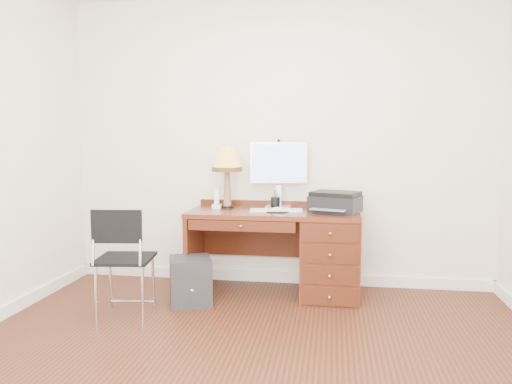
% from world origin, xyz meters
% --- Properties ---
extents(ground, '(4.00, 4.00, 0.00)m').
position_xyz_m(ground, '(0.00, 0.00, 0.00)').
color(ground, '#36170C').
rests_on(ground, ground).
extents(room_shell, '(4.00, 4.00, 4.00)m').
position_xyz_m(room_shell, '(0.00, 0.63, 0.05)').
color(room_shell, white).
rests_on(room_shell, ground).
extents(desk, '(1.50, 0.67, 0.75)m').
position_xyz_m(desk, '(0.32, 1.40, 0.41)').
color(desk, '#5D2513').
rests_on(desk, ground).
extents(monitor, '(0.53, 0.20, 0.61)m').
position_xyz_m(monitor, '(0.02, 1.63, 1.13)').
color(monitor, silver).
rests_on(monitor, desk).
extents(keyboard, '(0.47, 0.19, 0.02)m').
position_xyz_m(keyboard, '(0.02, 1.37, 0.76)').
color(keyboard, white).
rests_on(keyboard, desk).
extents(mouse_pad, '(0.21, 0.21, 0.04)m').
position_xyz_m(mouse_pad, '(0.04, 1.34, 0.76)').
color(mouse_pad, black).
rests_on(mouse_pad, desk).
extents(printer, '(0.49, 0.43, 0.18)m').
position_xyz_m(printer, '(0.54, 1.39, 0.84)').
color(printer, black).
rests_on(printer, desk).
extents(leg_lamp, '(0.28, 0.28, 0.57)m').
position_xyz_m(leg_lamp, '(-0.44, 1.50, 1.17)').
color(leg_lamp, black).
rests_on(leg_lamp, desk).
extents(phone, '(0.08, 0.08, 0.17)m').
position_xyz_m(phone, '(-0.54, 1.47, 0.80)').
color(phone, white).
rests_on(phone, desk).
extents(pen_cup, '(0.08, 0.08, 0.10)m').
position_xyz_m(pen_cup, '(-0.00, 1.53, 0.80)').
color(pen_cup, black).
rests_on(pen_cup, desk).
extents(chair, '(0.46, 0.46, 0.87)m').
position_xyz_m(chair, '(-1.07, 0.56, 0.53)').
color(chair, black).
rests_on(chair, ground).
extents(equipment_box, '(0.43, 0.43, 0.39)m').
position_xyz_m(equipment_box, '(-0.66, 1.00, 0.20)').
color(equipment_box, black).
rests_on(equipment_box, ground).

